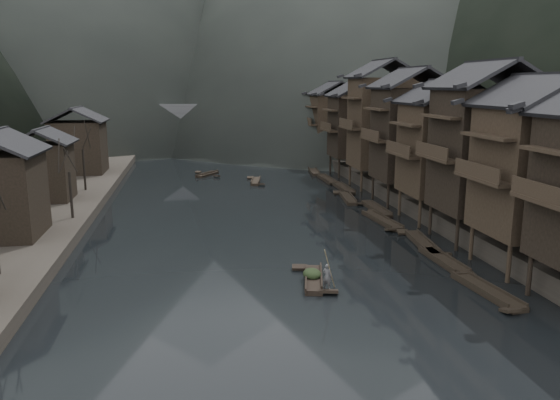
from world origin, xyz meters
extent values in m
plane|color=black|center=(0.00, 0.00, 0.00)|extent=(300.00, 300.00, 0.00)
cube|color=#2D2823|center=(35.00, 40.00, 0.90)|extent=(40.00, 200.00, 1.80)
cylinder|color=black|center=(14.20, -5.60, 1.30)|extent=(0.30, 0.30, 2.90)
cube|color=black|center=(13.30, -8.00, 6.32)|extent=(1.20, 5.70, 0.25)
cylinder|color=black|center=(14.20, -3.40, 1.30)|extent=(0.30, 0.30, 2.90)
cylinder|color=black|center=(14.20, 1.40, 1.30)|extent=(0.30, 0.30, 2.90)
cylinder|color=black|center=(16.95, -3.40, 1.30)|extent=(0.30, 0.30, 2.90)
cylinder|color=black|center=(16.95, 1.40, 1.30)|extent=(0.30, 0.30, 2.90)
cube|color=black|center=(17.30, -1.00, 6.86)|extent=(7.00, 6.00, 8.52)
cube|color=black|center=(13.30, -1.00, 6.43)|extent=(1.20, 5.70, 0.25)
cylinder|color=black|center=(14.20, 3.60, 1.30)|extent=(0.30, 0.30, 2.90)
cylinder|color=black|center=(14.20, 8.40, 1.30)|extent=(0.30, 0.30, 2.90)
cylinder|color=black|center=(16.95, 3.60, 1.30)|extent=(0.30, 0.30, 2.90)
cylinder|color=black|center=(16.95, 8.40, 1.30)|extent=(0.30, 0.30, 2.90)
cube|color=black|center=(17.30, 6.00, 7.42)|extent=(7.00, 6.00, 9.63)
cube|color=black|center=(13.30, 6.00, 6.93)|extent=(1.20, 5.70, 0.25)
cylinder|color=black|center=(14.20, 10.60, 1.30)|extent=(0.30, 0.30, 2.90)
cylinder|color=black|center=(14.20, 15.40, 1.30)|extent=(0.30, 0.30, 2.90)
cylinder|color=black|center=(16.95, 10.60, 1.30)|extent=(0.30, 0.30, 2.90)
cylinder|color=black|center=(16.95, 15.40, 1.30)|extent=(0.30, 0.30, 2.90)
cube|color=black|center=(17.30, 13.00, 6.73)|extent=(7.00, 6.00, 8.26)
cube|color=black|center=(13.30, 13.00, 6.32)|extent=(1.20, 5.70, 0.25)
cylinder|color=black|center=(14.20, 18.60, 1.30)|extent=(0.30, 0.30, 2.90)
cylinder|color=black|center=(14.20, 23.40, 1.30)|extent=(0.30, 0.30, 2.90)
cylinder|color=black|center=(16.95, 18.60, 1.30)|extent=(0.30, 0.30, 2.90)
cylinder|color=black|center=(16.95, 23.40, 1.30)|extent=(0.30, 0.30, 2.90)
cube|color=black|center=(17.30, 21.00, 7.38)|extent=(7.00, 6.00, 9.56)
cube|color=black|center=(13.30, 21.00, 6.90)|extent=(1.20, 5.70, 0.25)
cylinder|color=black|center=(14.20, 27.60, 1.30)|extent=(0.30, 0.30, 2.90)
cylinder|color=black|center=(14.20, 32.40, 1.30)|extent=(0.30, 0.30, 2.90)
cylinder|color=black|center=(16.95, 27.60, 1.30)|extent=(0.30, 0.30, 2.90)
cylinder|color=black|center=(16.95, 32.40, 1.30)|extent=(0.30, 0.30, 2.90)
cube|color=black|center=(17.30, 30.00, 7.96)|extent=(7.00, 6.00, 10.73)
cube|color=black|center=(13.30, 30.00, 7.43)|extent=(1.20, 5.70, 0.25)
cylinder|color=black|center=(14.20, 37.60, 1.30)|extent=(0.30, 0.30, 2.90)
cylinder|color=black|center=(14.20, 42.40, 1.30)|extent=(0.30, 0.30, 2.90)
cylinder|color=black|center=(16.95, 37.60, 1.30)|extent=(0.30, 0.30, 2.90)
cylinder|color=black|center=(16.95, 42.40, 1.30)|extent=(0.30, 0.30, 2.90)
cube|color=black|center=(17.30, 40.00, 6.76)|extent=(7.00, 6.00, 8.32)
cube|color=black|center=(13.30, 40.00, 6.34)|extent=(1.20, 5.70, 0.25)
cylinder|color=black|center=(14.20, 49.60, 1.30)|extent=(0.30, 0.30, 2.90)
cylinder|color=black|center=(14.20, 54.40, 1.30)|extent=(0.30, 0.30, 2.90)
cylinder|color=black|center=(16.95, 49.60, 1.30)|extent=(0.30, 0.30, 2.90)
cylinder|color=black|center=(16.95, 54.40, 1.30)|extent=(0.30, 0.30, 2.90)
cube|color=black|center=(17.30, 52.00, 6.75)|extent=(7.00, 6.00, 8.30)
cube|color=black|center=(13.30, 52.00, 6.33)|extent=(1.20, 5.70, 0.25)
cube|color=black|center=(-20.50, 24.00, 4.10)|extent=(5.00, 5.00, 5.80)
cube|color=black|center=(-20.50, 42.00, 4.60)|extent=(6.50, 6.50, 6.80)
cylinder|color=black|center=(-17.00, 0.82, 3.20)|extent=(0.24, 0.24, 4.01)
cylinder|color=black|center=(-17.00, 15.49, 3.26)|extent=(0.24, 0.24, 4.12)
cylinder|color=black|center=(-17.00, 28.93, 3.50)|extent=(0.24, 0.24, 4.61)
cube|color=black|center=(11.87, -4.97, 0.15)|extent=(1.72, 6.34, 0.30)
cube|color=black|center=(11.87, -4.97, 0.33)|extent=(1.76, 6.22, 0.10)
cube|color=black|center=(12.17, -1.98, 0.29)|extent=(1.01, 0.86, 0.33)
cube|color=black|center=(11.57, -7.96, 0.29)|extent=(1.01, 0.86, 0.33)
cube|color=black|center=(11.89, 0.96, 0.15)|extent=(1.27, 6.06, 0.30)
cube|color=black|center=(11.89, 0.96, 0.33)|extent=(1.32, 5.94, 0.10)
cube|color=black|center=(11.97, 3.85, 0.29)|extent=(0.96, 0.77, 0.33)
cube|color=black|center=(11.81, -1.94, 0.29)|extent=(0.96, 0.77, 0.33)
cube|color=black|center=(12.25, 5.50, 0.15)|extent=(1.84, 6.72, 0.30)
cube|color=black|center=(12.25, 5.50, 0.33)|extent=(1.88, 6.59, 0.10)
cube|color=black|center=(11.89, 8.66, 0.29)|extent=(1.02, 0.92, 0.34)
cube|color=black|center=(12.61, 2.33, 0.29)|extent=(1.02, 0.92, 0.34)
cube|color=black|center=(11.57, 13.01, 0.15)|extent=(1.78, 7.03, 0.30)
cube|color=black|center=(11.57, 13.01, 0.33)|extent=(1.82, 6.90, 0.10)
cube|color=black|center=(11.90, 16.33, 0.29)|extent=(1.01, 0.94, 0.35)
cube|color=black|center=(11.24, 9.69, 0.29)|extent=(1.01, 0.94, 0.35)
cube|color=black|center=(12.65, 17.67, 0.15)|extent=(1.18, 6.44, 0.30)
cube|color=black|center=(12.65, 17.67, 0.33)|extent=(1.23, 6.32, 0.10)
cube|color=black|center=(12.69, 20.76, 0.29)|extent=(0.94, 0.80, 0.34)
cube|color=black|center=(12.62, 14.59, 0.29)|extent=(0.94, 0.80, 0.34)
cube|color=black|center=(11.31, 23.38, 0.15)|extent=(1.90, 6.46, 0.30)
cube|color=black|center=(11.31, 23.38, 0.33)|extent=(1.94, 6.34, 0.10)
cube|color=black|center=(10.93, 26.41, 0.29)|extent=(1.03, 0.90, 0.33)
cube|color=black|center=(11.70, 20.35, 0.29)|extent=(1.03, 0.90, 0.33)
cube|color=black|center=(12.46, 29.15, 0.15)|extent=(1.11, 6.73, 0.30)
cube|color=black|center=(12.46, 29.15, 0.33)|extent=(1.16, 6.60, 0.10)
cube|color=black|center=(12.46, 32.38, 0.29)|extent=(0.94, 0.83, 0.34)
cube|color=black|center=(12.45, 25.92, 0.29)|extent=(0.94, 0.83, 0.34)
cube|color=black|center=(11.99, 35.68, 0.15)|extent=(1.20, 6.55, 0.30)
cube|color=black|center=(11.99, 35.68, 0.33)|extent=(1.25, 6.42, 0.10)
cube|color=black|center=(12.04, 38.82, 0.29)|extent=(0.95, 0.82, 0.34)
cube|color=black|center=(11.95, 32.55, 0.29)|extent=(0.95, 0.82, 0.34)
cube|color=black|center=(11.82, 42.74, 0.15)|extent=(1.82, 7.09, 0.30)
cube|color=black|center=(11.82, 42.74, 0.33)|extent=(1.86, 6.95, 0.10)
cube|color=black|center=(11.46, 46.09, 0.29)|extent=(1.02, 0.95, 0.35)
cube|color=black|center=(12.17, 39.40, 0.29)|extent=(1.02, 0.95, 0.35)
cube|color=black|center=(2.48, 35.87, 0.15)|extent=(1.90, 5.39, 0.30)
cube|color=black|center=(2.48, 35.87, 0.33)|extent=(1.93, 5.30, 0.10)
cube|color=black|center=(2.05, 38.37, 0.29)|extent=(0.95, 0.80, 0.31)
cube|color=black|center=(2.92, 33.36, 0.29)|extent=(0.95, 0.80, 0.31)
cube|color=black|center=(-3.60, 42.46, 0.15)|extent=(3.43, 4.47, 0.30)
cube|color=black|center=(-3.60, 42.46, 0.33)|extent=(3.42, 4.42, 0.10)
cube|color=black|center=(-4.85, 44.35, 0.29)|extent=(1.03, 0.96, 0.29)
cube|color=black|center=(-2.36, 40.58, 0.29)|extent=(1.03, 0.96, 0.29)
cube|color=black|center=(-4.43, 63.85, 0.15)|extent=(4.04, 5.49, 0.30)
cube|color=black|center=(-4.43, 63.85, 0.33)|extent=(4.02, 5.42, 0.10)
cube|color=black|center=(-2.90, 66.23, 0.29)|extent=(1.11, 1.07, 0.32)
cube|color=black|center=(-5.97, 61.48, 0.29)|extent=(1.11, 1.07, 0.32)
cube|color=#4C4C4F|center=(0.00, 72.00, 7.20)|extent=(40.00, 6.00, 1.60)
cube|color=#4C4C4F|center=(0.00, 69.30, 8.50)|extent=(40.00, 0.50, 1.00)
cube|color=#4C4C4F|center=(0.00, 74.70, 8.50)|extent=(40.00, 0.50, 1.00)
cube|color=#4C4C4F|center=(-14.00, 72.00, 3.20)|extent=(3.20, 6.00, 6.40)
cube|color=#4C4C4F|center=(-4.50, 72.00, 3.20)|extent=(3.20, 6.00, 6.40)
cube|color=#4C4C4F|center=(4.50, 72.00, 3.20)|extent=(3.20, 6.00, 6.40)
cube|color=#4C4C4F|center=(14.00, 72.00, 3.20)|extent=(3.20, 6.00, 6.40)
cube|color=black|center=(1.85, -1.24, 0.15)|extent=(2.15, 5.11, 0.30)
cube|color=black|center=(1.85, -1.24, 0.33)|extent=(2.18, 5.03, 0.10)
cube|color=black|center=(1.32, 1.11, 0.29)|extent=(1.04, 0.81, 0.30)
cube|color=black|center=(2.37, -3.58, 0.29)|extent=(1.04, 0.81, 0.30)
ellipsoid|color=black|center=(1.79, -0.99, 0.80)|extent=(1.19, 1.56, 0.72)
imported|color=#4D4D50|center=(2.26, -3.09, 1.25)|extent=(0.70, 0.68, 1.62)
cylinder|color=#8C7A51|center=(2.46, -3.09, 3.79)|extent=(1.32, 1.88, 3.46)
camera|label=1|loc=(-5.75, -34.01, 12.58)|focal=35.00mm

